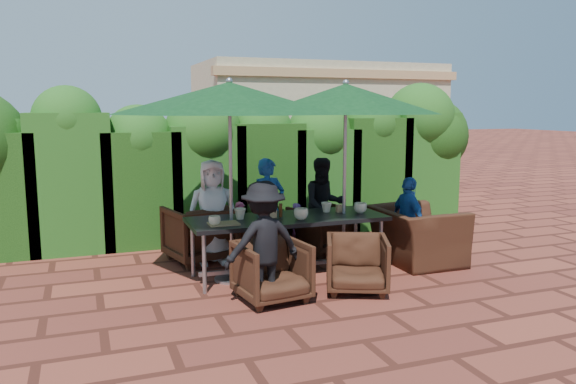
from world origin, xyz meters
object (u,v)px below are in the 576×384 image
object	(u,v)px
chair_near_left	(272,268)
chair_near_right	(357,261)
chair_end_right	(416,226)
umbrella_right	(346,99)
dining_table	(288,223)
chair_far_right	(320,226)
chair_far_left	(200,230)
chair_far_mid	(258,232)
umbrella_left	(230,99)

from	to	relation	value
chair_near_left	chair_near_right	world-z (taller)	chair_near_left
chair_end_right	umbrella_right	bearing A→B (deg)	87.41
dining_table	chair_far_right	distance (m)	1.30
chair_far_right	chair_near_left	size ratio (longest dim) A/B	1.04
chair_far_right	chair_near_left	bearing A→B (deg)	31.27
umbrella_right	chair_near_left	world-z (taller)	umbrella_right
chair_far_left	chair_far_right	bearing A→B (deg)	162.88
chair_far_left	chair_far_mid	size ratio (longest dim) A/B	1.20
chair_far_left	chair_near_right	distance (m)	2.41
umbrella_right	chair_far_mid	xyz separation A→B (m)	(-0.87, 0.99, -1.85)
dining_table	chair_near_right	distance (m)	1.08
umbrella_left	chair_near_left	xyz separation A→B (m)	(0.22, -0.88, -1.85)
umbrella_right	chair_near_right	bearing A→B (deg)	-106.06
chair_far_mid	chair_end_right	xyz separation A→B (m)	(1.94, -1.04, 0.15)
dining_table	chair_far_mid	xyz separation A→B (m)	(-0.09, 0.97, -0.32)
dining_table	chair_near_left	xyz separation A→B (m)	(-0.50, -0.84, -0.31)
chair_far_left	umbrella_left	bearing A→B (deg)	87.44
chair_near_left	chair_end_right	xyz separation A→B (m)	(2.34, 0.77, 0.14)
umbrella_left	chair_far_mid	distance (m)	2.17
umbrella_left	chair_end_right	size ratio (longest dim) A/B	2.39
dining_table	chair_end_right	xyz separation A→B (m)	(1.85, -0.07, -0.17)
chair_far_mid	chair_near_right	world-z (taller)	chair_far_mid
chair_near_right	dining_table	bearing A→B (deg)	144.11
umbrella_right	chair_far_right	world-z (taller)	umbrella_right
dining_table	umbrella_right	world-z (taller)	umbrella_right
chair_far_right	umbrella_right	bearing A→B (deg)	63.71
chair_end_right	dining_table	bearing A→B (deg)	87.96
dining_table	umbrella_right	xyz separation A→B (m)	(0.77, -0.02, 1.54)
umbrella_left	umbrella_right	distance (m)	1.49
dining_table	chair_near_left	world-z (taller)	dining_table
chair_near_left	chair_far_mid	bearing A→B (deg)	70.00
umbrella_right	chair_end_right	xyz separation A→B (m)	(1.07, -0.05, -1.70)
umbrella_right	chair_far_mid	bearing A→B (deg)	131.27
chair_far_right	chair_end_right	bearing A→B (deg)	113.41
umbrella_right	chair_far_mid	distance (m)	2.27
umbrella_left	chair_near_left	size ratio (longest dim) A/B	3.79
chair_far_mid	chair_near_left	distance (m)	1.86
chair_end_right	chair_far_left	bearing A→B (deg)	68.17
umbrella_right	dining_table	bearing A→B (deg)	178.52
chair_far_mid	chair_far_right	bearing A→B (deg)	-159.67
chair_far_mid	chair_far_right	distance (m)	0.95
umbrella_left	chair_near_left	world-z (taller)	umbrella_left
chair_far_right	chair_near_left	xyz separation A→B (m)	(-1.35, -1.77, -0.01)
chair_near_left	chair_far_right	bearing A→B (deg)	45.11
chair_near_left	chair_end_right	bearing A→B (deg)	10.67
chair_far_mid	chair_end_right	bearing A→B (deg)	174.65
umbrella_right	chair_far_mid	world-z (taller)	umbrella_right
chair_near_left	umbrella_left	bearing A→B (deg)	96.64
chair_far_left	chair_end_right	bearing A→B (deg)	144.59
chair_near_right	chair_end_right	size ratio (longest dim) A/B	0.61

